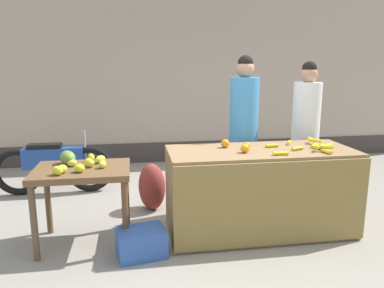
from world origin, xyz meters
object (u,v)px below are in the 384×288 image
at_px(vendor_woman_white_shirt, 305,134).
at_px(parked_motorcycle, 54,165).
at_px(produce_sack, 152,187).
at_px(produce_crate, 141,243).
at_px(vendor_woman_blue_shirt, 243,134).

relative_size(vendor_woman_white_shirt, parked_motorcycle, 1.12).
relative_size(vendor_woman_white_shirt, produce_sack, 3.08).
relative_size(parked_motorcycle, produce_sack, 2.74).
bearing_deg(parked_motorcycle, vendor_woman_white_shirt, -14.96).
bearing_deg(produce_crate, vendor_woman_white_shirt, 26.99).
height_order(produce_crate, produce_sack, produce_sack).
bearing_deg(parked_motorcycle, produce_sack, -31.87).
height_order(vendor_woman_white_shirt, parked_motorcycle, vendor_woman_white_shirt).
xyz_separation_m(vendor_woman_white_shirt, produce_crate, (-2.09, -1.07, -0.78)).
height_order(vendor_woman_blue_shirt, parked_motorcycle, vendor_woman_blue_shirt).
height_order(parked_motorcycle, produce_crate, parked_motorcycle).
bearing_deg(parked_motorcycle, produce_crate, -59.53).
relative_size(vendor_woman_blue_shirt, produce_sack, 3.20).
xyz_separation_m(parked_motorcycle, produce_sack, (1.30, -0.81, -0.11)).
bearing_deg(produce_crate, vendor_woman_blue_shirt, 38.00).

